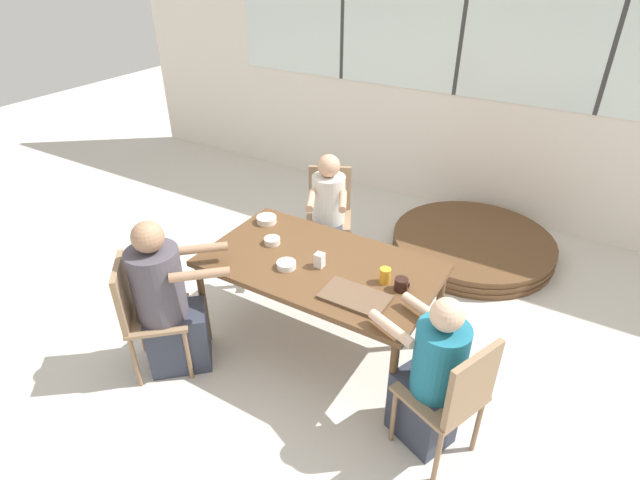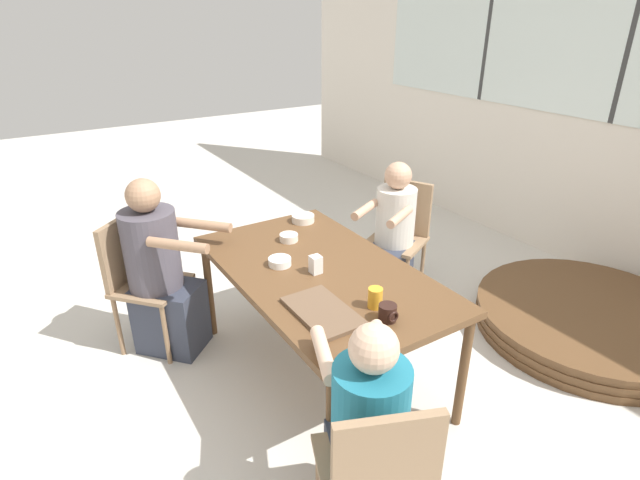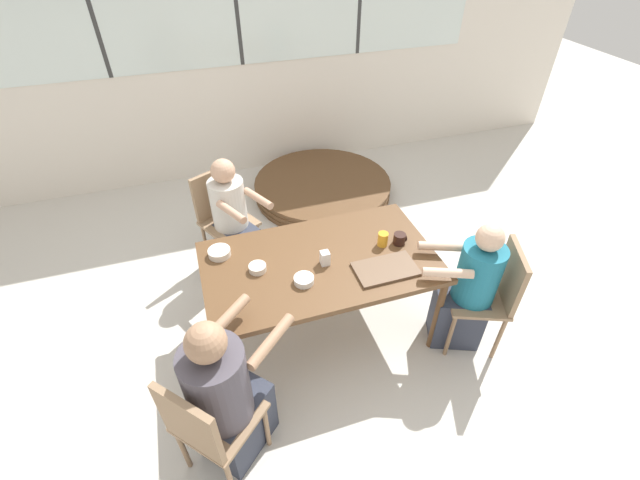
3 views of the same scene
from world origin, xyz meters
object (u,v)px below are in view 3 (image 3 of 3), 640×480
at_px(coffee_mug, 399,238).
at_px(juice_glass, 383,239).
at_px(chair_for_woman_green_shirt, 493,290).
at_px(bowl_cereal, 219,253).
at_px(milk_carton_small, 325,258).
at_px(bowl_white_shallow, 258,268).
at_px(folded_table_stack, 322,188).
at_px(person_man_blue_shirt, 227,399).
at_px(bowl_fruit, 304,280).
at_px(chair_for_man_teal_shirt, 222,211).
at_px(person_man_teal_shirt, 234,223).
at_px(person_woman_green_shirt, 467,293).
at_px(chair_for_man_blue_shirt, 206,424).

relative_size(coffee_mug, juice_glass, 0.89).
relative_size(chair_for_woman_green_shirt, bowl_cereal, 5.70).
relative_size(juice_glass, milk_carton_small, 1.02).
bearing_deg(bowl_white_shallow, bowl_cereal, 133.40).
relative_size(juice_glass, folded_table_stack, 0.07).
xyz_separation_m(person_man_blue_shirt, bowl_white_shallow, (0.34, 0.73, 0.23)).
bearing_deg(folded_table_stack, juice_glass, -94.70).
bearing_deg(juice_glass, milk_carton_small, -172.20).
bearing_deg(juice_glass, folded_table_stack, 85.30).
bearing_deg(milk_carton_small, bowl_white_shallow, 170.33).
height_order(milk_carton_small, bowl_fruit, milk_carton_small).
height_order(bowl_fruit, folded_table_stack, bowl_fruit).
relative_size(chair_for_woman_green_shirt, bowl_fruit, 6.74).
xyz_separation_m(chair_for_woman_green_shirt, juice_glass, (-0.64, 0.47, 0.25)).
height_order(chair_for_man_teal_shirt, milk_carton_small, chair_for_man_teal_shirt).
relative_size(chair_for_woman_green_shirt, folded_table_stack, 0.58).
xyz_separation_m(person_man_blue_shirt, folded_table_stack, (1.38, 2.51, -0.43)).
bearing_deg(person_man_blue_shirt, bowl_cereal, 130.25).
relative_size(person_man_teal_shirt, folded_table_stack, 0.71).
height_order(person_woman_green_shirt, person_man_blue_shirt, person_man_blue_shirt).
relative_size(milk_carton_small, bowl_cereal, 0.66).
xyz_separation_m(person_woman_green_shirt, bowl_fruit, (-1.12, 0.22, 0.26)).
relative_size(person_man_teal_shirt, coffee_mug, 11.66).
bearing_deg(chair_for_man_blue_shirt, juice_glass, 79.06).
height_order(juice_glass, milk_carton_small, juice_glass).
height_order(chair_for_woman_green_shirt, folded_table_stack, chair_for_woman_green_shirt).
height_order(chair_for_man_teal_shirt, coffee_mug, chair_for_man_teal_shirt).
height_order(coffee_mug, folded_table_stack, coffee_mug).
xyz_separation_m(chair_for_man_teal_shirt, milk_carton_small, (0.57, -1.11, 0.25)).
bearing_deg(bowl_fruit, chair_for_man_blue_shirt, -138.36).
bearing_deg(person_man_blue_shirt, bowl_fruit, 89.06).
bearing_deg(chair_for_man_blue_shirt, person_woman_green_shirt, 60.42).
relative_size(chair_for_woman_green_shirt, chair_for_man_blue_shirt, 1.00).
relative_size(person_man_blue_shirt, coffee_mug, 12.57).
height_order(chair_for_man_teal_shirt, juice_glass, chair_for_man_teal_shirt).
height_order(chair_for_man_teal_shirt, folded_table_stack, chair_for_man_teal_shirt).
bearing_deg(chair_for_man_teal_shirt, juice_glass, 107.04).
xyz_separation_m(juice_glass, milk_carton_small, (-0.45, -0.06, -0.00)).
bearing_deg(person_man_teal_shirt, milk_carton_small, 90.01).
xyz_separation_m(person_woman_green_shirt, bowl_white_shallow, (-1.38, 0.42, 0.26)).
relative_size(person_man_teal_shirt, bowl_white_shallow, 9.27).
bearing_deg(juice_glass, person_woman_green_shirt, -39.93).
bearing_deg(folded_table_stack, bowl_white_shallow, -120.39).
relative_size(chair_for_man_teal_shirt, bowl_white_shallow, 7.56).
distance_m(chair_for_man_blue_shirt, bowl_fruit, 1.00).
bearing_deg(juice_glass, person_man_blue_shirt, -149.80).
xyz_separation_m(chair_for_man_blue_shirt, milk_carton_small, (0.91, 0.77, 0.25)).
relative_size(person_woman_green_shirt, bowl_cereal, 6.98).
relative_size(chair_for_woman_green_shirt, person_man_blue_shirt, 0.76).
relative_size(chair_for_man_blue_shirt, bowl_white_shallow, 7.56).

